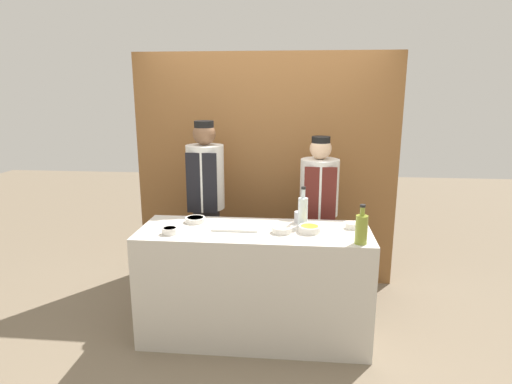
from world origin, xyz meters
The scene contains 14 objects.
ground_plane centered at (0.00, 0.00, 0.00)m, with size 14.00×14.00×0.00m, color #756651.
cabinet_wall centered at (0.00, 1.20, 1.20)m, with size 2.70×0.18×2.40m.
counter centered at (0.00, 0.00, 0.47)m, with size 1.86×0.66×0.94m.
sauce_bowl_white centered at (0.79, 0.11, 0.97)m, with size 0.12×0.12×0.05m.
sauce_bowl_orange centered at (0.22, -0.05, 0.96)m, with size 0.16×0.16×0.05m.
sauce_bowl_purple centered at (-0.65, -0.16, 0.97)m, with size 0.12×0.12×0.05m.
sauce_bowl_yellow centered at (0.44, -0.02, 0.97)m, with size 0.17×0.17×0.05m.
sauce_bowl_green centered at (-0.52, 0.16, 0.96)m, with size 0.17×0.17×0.04m.
cutting_board centered at (-0.15, 0.05, 0.95)m, with size 0.37×0.25×0.02m.
bottle_oil centered at (0.80, -0.24, 1.05)m, with size 0.09×0.09×0.29m.
bottle_clear centered at (0.38, 0.12, 1.07)m, with size 0.08×0.08×0.34m.
cup_steel centered at (0.36, 0.23, 0.99)m, with size 0.08×0.08×0.09m.
chef_left centered at (-0.54, 0.70, 0.95)m, with size 0.36×0.36×1.75m.
chef_right centered at (0.54, 0.70, 0.87)m, with size 0.36×0.36×1.62m.
Camera 1 is at (0.32, -3.24, 2.03)m, focal length 30.00 mm.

